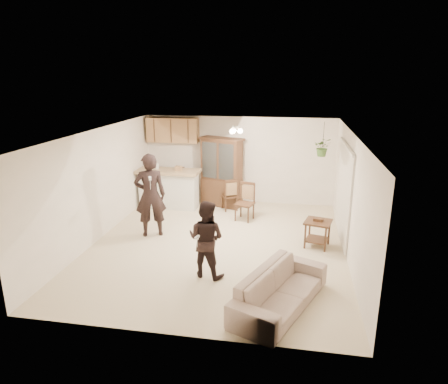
% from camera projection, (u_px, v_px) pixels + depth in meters
% --- Properties ---
extents(floor, '(6.50, 6.50, 0.00)m').
position_uv_depth(floor, '(218.00, 245.00, 8.89)').
color(floor, beige).
rests_on(floor, ground).
extents(ceiling, '(5.50, 6.50, 0.02)m').
position_uv_depth(ceiling, '(217.00, 133.00, 8.18)').
color(ceiling, silver).
rests_on(ceiling, wall_back).
extents(wall_back, '(5.50, 0.02, 2.50)m').
position_uv_depth(wall_back, '(239.00, 160.00, 11.60)').
color(wall_back, white).
rests_on(wall_back, ground).
extents(wall_front, '(5.50, 0.02, 2.50)m').
position_uv_depth(wall_front, '(173.00, 257.00, 5.47)').
color(wall_front, white).
rests_on(wall_front, ground).
extents(wall_left, '(0.02, 6.50, 2.50)m').
position_uv_depth(wall_left, '(98.00, 185.00, 8.99)').
color(wall_left, white).
rests_on(wall_left, ground).
extents(wall_right, '(0.02, 6.50, 2.50)m').
position_uv_depth(wall_right, '(351.00, 198.00, 8.08)').
color(wall_right, white).
rests_on(wall_right, ground).
extents(breakfast_bar, '(1.60, 0.55, 1.00)m').
position_uv_depth(breakfast_bar, '(169.00, 190.00, 11.28)').
color(breakfast_bar, silver).
rests_on(breakfast_bar, floor).
extents(bar_top, '(1.75, 0.70, 0.08)m').
position_uv_depth(bar_top, '(168.00, 171.00, 11.12)').
color(bar_top, tan).
rests_on(bar_top, breakfast_bar).
extents(upper_cabinets, '(1.50, 0.34, 0.70)m').
position_uv_depth(upper_cabinets, '(173.00, 130.00, 11.51)').
color(upper_cabinets, '#946740').
rests_on(upper_cabinets, wall_back).
extents(vertical_blinds, '(0.06, 2.30, 2.10)m').
position_uv_depth(vertical_blinds, '(343.00, 192.00, 8.98)').
color(vertical_blinds, beige).
rests_on(vertical_blinds, wall_right).
extents(ceiling_fixture, '(0.36, 0.36, 0.20)m').
position_uv_depth(ceiling_fixture, '(235.00, 130.00, 9.31)').
color(ceiling_fixture, '#FFE5BF').
rests_on(ceiling_fixture, ceiling).
extents(hanging_plant, '(0.43, 0.37, 0.48)m').
position_uv_depth(hanging_plant, '(323.00, 147.00, 10.25)').
color(hanging_plant, '#2B5321').
rests_on(hanging_plant, ceiling).
extents(plant_cord, '(0.01, 0.01, 0.65)m').
position_uv_depth(plant_cord, '(324.00, 135.00, 10.15)').
color(plant_cord, black).
rests_on(plant_cord, ceiling).
extents(sofa, '(1.41, 2.01, 0.73)m').
position_uv_depth(sofa, '(281.00, 286.00, 6.45)').
color(sofa, '#C1B59F').
rests_on(sofa, floor).
extents(adult, '(0.77, 0.65, 1.80)m').
position_uv_depth(adult, '(150.00, 199.00, 9.19)').
color(adult, black).
rests_on(adult, floor).
extents(child, '(0.77, 0.66, 1.35)m').
position_uv_depth(child, '(206.00, 242.00, 7.38)').
color(child, black).
rests_on(child, floor).
extents(china_hutch, '(1.33, 0.88, 1.96)m').
position_uv_depth(china_hutch, '(222.00, 173.00, 11.31)').
color(china_hutch, '#3C2616').
rests_on(china_hutch, floor).
extents(side_table, '(0.66, 0.66, 0.66)m').
position_uv_depth(side_table, '(317.00, 233.00, 8.73)').
color(side_table, '#3C2616').
rests_on(side_table, floor).
extents(chair_bar, '(0.61, 0.61, 1.08)m').
position_uv_depth(chair_bar, '(178.00, 195.00, 11.51)').
color(chair_bar, '#3C2616').
rests_on(chair_bar, floor).
extents(chair_hutch_left, '(0.54, 0.54, 0.98)m').
position_uv_depth(chair_hutch_left, '(244.00, 210.00, 10.33)').
color(chair_hutch_left, '#3C2616').
rests_on(chair_hutch_left, floor).
extents(chair_hutch_right, '(0.55, 0.55, 0.91)m').
position_uv_depth(chair_hutch_right, '(229.00, 201.00, 11.13)').
color(chair_hutch_right, '#3C2616').
rests_on(chair_hutch_right, floor).
extents(controller_adult, '(0.11, 0.18, 0.05)m').
position_uv_depth(controller_adult, '(150.00, 178.00, 8.59)').
color(controller_adult, white).
rests_on(controller_adult, adult).
extents(controller_child, '(0.07, 0.13, 0.04)m').
position_uv_depth(controller_child, '(197.00, 237.00, 7.02)').
color(controller_child, white).
rests_on(controller_child, child).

